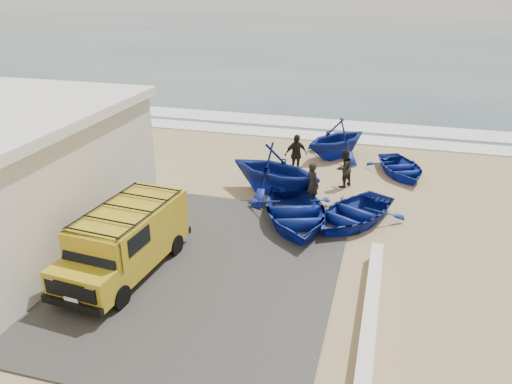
# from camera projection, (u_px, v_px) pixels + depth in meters

# --- Properties ---
(ground) EXTENTS (160.00, 160.00, 0.00)m
(ground) POSITION_uv_depth(u_px,v_px,m) (221.00, 238.00, 16.46)
(ground) COLOR tan
(slab) EXTENTS (12.00, 10.00, 0.05)m
(slab) POSITION_uv_depth(u_px,v_px,m) (138.00, 259.00, 15.17)
(slab) COLOR #413E3C
(slab) RESTS_ON ground
(ocean) EXTENTS (180.00, 88.00, 0.01)m
(ocean) POSITION_uv_depth(u_px,v_px,m) (360.00, 40.00, 65.91)
(ocean) COLOR #385166
(ocean) RESTS_ON ground
(surf_line) EXTENTS (180.00, 1.60, 0.06)m
(surf_line) POSITION_uv_depth(u_px,v_px,m) (294.00, 134.00, 27.04)
(surf_line) COLOR white
(surf_line) RESTS_ON ground
(surf_wash) EXTENTS (180.00, 2.20, 0.04)m
(surf_wash) POSITION_uv_depth(u_px,v_px,m) (303.00, 122.00, 29.26)
(surf_wash) COLOR white
(surf_wash) RESTS_ON ground
(parapet) EXTENTS (0.35, 6.00, 0.55)m
(parapet) POSITION_uv_depth(u_px,v_px,m) (371.00, 310.00, 12.47)
(parapet) COLOR silver
(parapet) RESTS_ON ground
(van) EXTENTS (2.20, 4.73, 1.97)m
(van) POSITION_uv_depth(u_px,v_px,m) (126.00, 239.00, 14.22)
(van) COLOR gold
(van) RESTS_ON ground
(boat_near_left) EXTENTS (4.36, 5.15, 0.91)m
(boat_near_left) POSITION_uv_depth(u_px,v_px,m) (295.00, 211.00, 17.26)
(boat_near_left) COLOR navy
(boat_near_left) RESTS_ON ground
(boat_near_right) EXTENTS (4.15, 4.61, 0.78)m
(boat_near_right) POSITION_uv_depth(u_px,v_px,m) (353.00, 213.00, 17.30)
(boat_near_right) COLOR navy
(boat_near_right) RESTS_ON ground
(boat_mid_left) EXTENTS (4.76, 4.43, 2.05)m
(boat_mid_left) POSITION_uv_depth(u_px,v_px,m) (275.00, 169.00, 19.39)
(boat_mid_left) COLOR navy
(boat_mid_left) RESTS_ON ground
(boat_mid_right) EXTENTS (3.45, 3.95, 0.68)m
(boat_mid_right) POSITION_uv_depth(u_px,v_px,m) (401.00, 168.00, 21.49)
(boat_mid_right) COLOR navy
(boat_mid_right) RESTS_ON ground
(boat_far_left) EXTENTS (4.58, 4.67, 1.87)m
(boat_far_left) POSITION_uv_depth(u_px,v_px,m) (337.00, 138.00, 23.39)
(boat_far_left) COLOR navy
(boat_far_left) RESTS_ON ground
(fisherman_front) EXTENTS (0.73, 0.72, 1.71)m
(fisherman_front) POSITION_uv_depth(u_px,v_px,m) (313.00, 184.00, 18.46)
(fisherman_front) COLOR black
(fisherman_front) RESTS_ON ground
(fisherman_middle) EXTENTS (0.93, 0.97, 1.57)m
(fisherman_middle) POSITION_uv_depth(u_px,v_px,m) (344.00, 168.00, 20.17)
(fisherman_middle) COLOR black
(fisherman_middle) RESTS_ON ground
(fisherman_back) EXTENTS (1.10, 0.98, 1.79)m
(fisherman_back) POSITION_uv_depth(u_px,v_px,m) (296.00, 155.00, 21.38)
(fisherman_back) COLOR black
(fisherman_back) RESTS_ON ground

